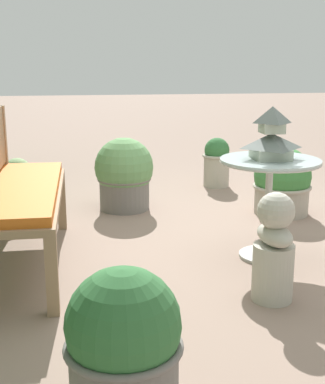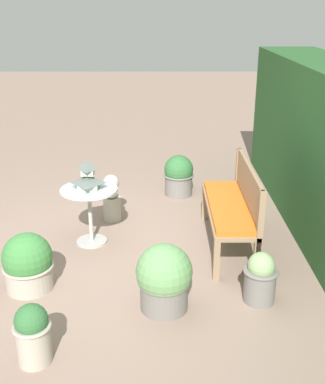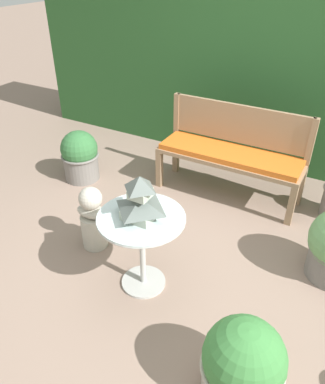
# 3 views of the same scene
# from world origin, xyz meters

# --- Properties ---
(ground) EXTENTS (30.00, 30.00, 0.00)m
(ground) POSITION_xyz_m (0.00, 0.00, 0.00)
(ground) COLOR gray
(garden_bench) EXTENTS (1.45, 0.44, 0.50)m
(garden_bench) POSITION_xyz_m (-0.22, 1.23, 0.43)
(garden_bench) COLOR #937556
(garden_bench) RESTS_ON ground
(bench_backrest) EXTENTS (1.45, 0.06, 0.91)m
(bench_backrest) POSITION_xyz_m (-0.22, 1.43, 0.66)
(bench_backrest) COLOR #937556
(bench_backrest) RESTS_ON ground
(patio_table) EXTENTS (0.62, 0.62, 0.63)m
(patio_table) POSITION_xyz_m (-0.31, -0.26, 0.50)
(patio_table) COLOR #B7B7B2
(patio_table) RESTS_ON ground
(pagoda_birdhouse) EXTENTS (0.28, 0.28, 0.32)m
(pagoda_birdhouse) POSITION_xyz_m (-0.31, -0.26, 0.77)
(pagoda_birdhouse) COLOR #B2BCA8
(pagoda_birdhouse) RESTS_ON patio_table
(garden_bust) EXTENTS (0.28, 0.21, 0.58)m
(garden_bust) POSITION_xyz_m (-0.91, -0.08, 0.28)
(garden_bust) COLOR #B7B2A3
(garden_bust) RESTS_ON ground
(potted_plant_bench_right) EXTENTS (0.49, 0.49, 0.60)m
(potted_plant_bench_right) POSITION_xyz_m (0.94, 0.54, 0.29)
(potted_plant_bench_right) COLOR slate
(potted_plant_bench_right) RESTS_ON ground
(potted_plant_table_near) EXTENTS (0.28, 0.28, 0.48)m
(potted_plant_table_near) POSITION_xyz_m (1.61, -0.41, 0.25)
(potted_plant_table_near) COLOR #ADA393
(potted_plant_table_near) RESTS_ON ground
(potted_plant_patio_mid) EXTENTS (0.41, 0.41, 0.56)m
(potted_plant_patio_mid) POSITION_xyz_m (-1.75, 0.76, 0.28)
(potted_plant_patio_mid) COLOR slate
(potted_plant_patio_mid) RESTS_ON ground
(potted_plant_table_far) EXTENTS (0.47, 0.47, 0.55)m
(potted_plant_table_far) POSITION_xyz_m (0.62, -0.71, 0.25)
(potted_plant_table_far) COLOR #ADA393
(potted_plant_table_far) RESTS_ON ground
(potted_plant_hedge_corner) EXTENTS (0.31, 0.31, 0.47)m
(potted_plant_hedge_corner) POSITION_xyz_m (0.83, 1.39, 0.23)
(potted_plant_hedge_corner) COLOR slate
(potted_plant_hedge_corner) RESTS_ON ground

